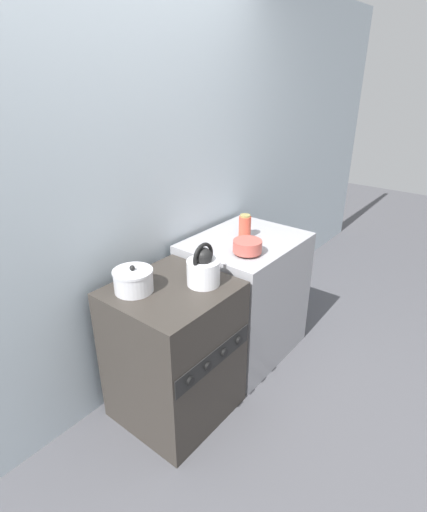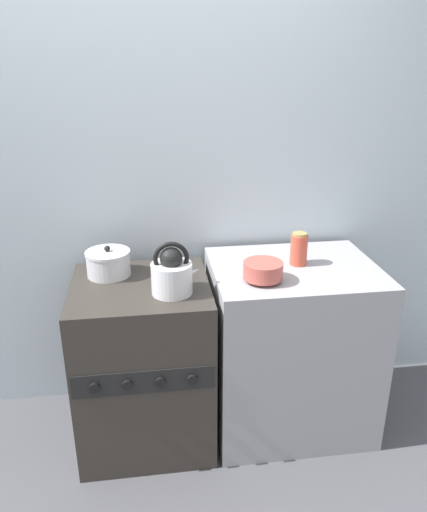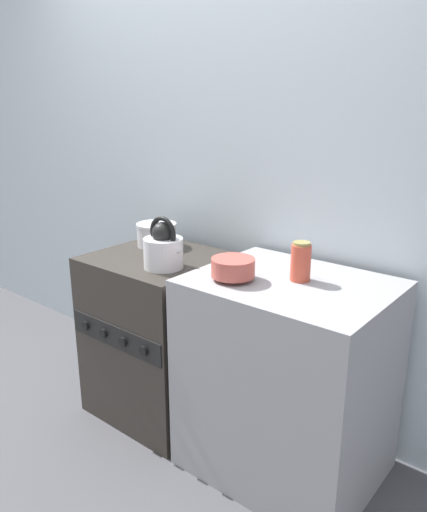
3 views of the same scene
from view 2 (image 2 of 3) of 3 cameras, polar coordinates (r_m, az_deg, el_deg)
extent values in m
plane|color=#4C4C51|center=(2.54, -7.29, -23.64)|extent=(12.00, 12.00, 0.00)
cube|color=silver|center=(2.55, -8.98, 9.01)|extent=(7.00, 0.06, 2.50)
cube|color=#332D28|center=(2.50, -7.91, -12.00)|extent=(0.63, 0.59, 0.84)
cube|color=black|center=(2.20, -7.94, -14.09)|extent=(0.61, 0.01, 0.11)
cylinder|color=black|center=(2.20, -13.45, -14.45)|extent=(0.04, 0.02, 0.04)
cylinder|color=black|center=(2.19, -9.81, -14.33)|extent=(0.04, 0.02, 0.04)
cylinder|color=black|center=(2.19, -6.07, -14.16)|extent=(0.04, 0.02, 0.04)
cylinder|color=black|center=(2.20, -2.43, -13.93)|extent=(0.04, 0.02, 0.04)
cube|color=#99999E|center=(2.60, 8.73, -10.13)|extent=(0.79, 0.63, 0.88)
cylinder|color=silver|center=(2.17, -4.78, -2.57)|extent=(0.18, 0.18, 0.14)
sphere|color=black|center=(2.14, -4.86, -0.28)|extent=(0.10, 0.10, 0.10)
torus|color=black|center=(2.14, -4.86, -0.31)|extent=(0.15, 0.02, 0.15)
cone|color=silver|center=(2.17, -2.55, -1.95)|extent=(0.09, 0.04, 0.07)
cylinder|color=silver|center=(2.40, -11.91, -0.96)|extent=(0.20, 0.20, 0.11)
cylinder|color=silver|center=(2.38, -12.02, 0.37)|extent=(0.21, 0.21, 0.01)
sphere|color=black|center=(2.37, -12.06, 0.84)|extent=(0.03, 0.03, 0.03)
cylinder|color=#B75147|center=(2.23, 5.64, -2.66)|extent=(0.08, 0.08, 0.02)
cylinder|color=#B75147|center=(2.21, 5.69, -1.60)|extent=(0.18, 0.18, 0.07)
cylinder|color=#CC4C38|center=(2.40, 9.72, 0.70)|extent=(0.08, 0.08, 0.15)
cylinder|color=#998C4C|center=(2.38, 9.84, 2.48)|extent=(0.07, 0.07, 0.01)
camera|label=1|loc=(1.55, -71.38, 10.48)|focal=28.00mm
camera|label=3|loc=(1.72, 65.13, 0.87)|focal=35.00mm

